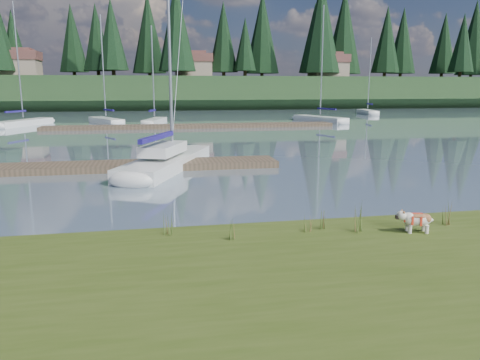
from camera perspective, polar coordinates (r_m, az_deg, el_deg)
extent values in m
plane|color=slate|center=(42.61, -8.54, 6.28)|extent=(200.00, 200.00, 0.00)
cube|color=#3C4C18|center=(7.51, 4.04, -16.45)|extent=(60.00, 9.00, 0.35)
cube|color=#1C3319|center=(85.44, -9.87, 10.40)|extent=(200.00, 20.00, 5.00)
cylinder|color=silver|center=(11.50, 20.00, -5.66)|extent=(0.09, 0.09, 0.19)
cylinder|color=silver|center=(11.67, 19.70, -5.39)|extent=(0.09, 0.09, 0.19)
cylinder|color=silver|center=(11.63, 21.81, -5.60)|extent=(0.09, 0.09, 0.19)
cylinder|color=silver|center=(11.80, 21.48, -5.33)|extent=(0.09, 0.09, 0.19)
ellipsoid|color=silver|center=(11.60, 20.87, -4.53)|extent=(0.69, 0.44, 0.30)
ellipsoid|color=#975F38|center=(11.57, 20.90, -4.07)|extent=(0.50, 0.38, 0.11)
ellipsoid|color=silver|center=(11.45, 19.08, -4.11)|extent=(0.27, 0.27, 0.22)
cube|color=black|center=(11.43, 18.60, -4.31)|extent=(0.09, 0.12, 0.09)
cube|color=silver|center=(21.56, -8.84, 1.99)|extent=(4.70, 8.13, 0.70)
ellipsoid|color=silver|center=(25.32, -5.77, 3.45)|extent=(2.44, 2.69, 0.70)
cylinder|color=silver|center=(22.20, -8.72, 19.53)|extent=(0.14, 0.14, 12.16)
cube|color=navy|center=(20.28, -10.10, 5.16)|extent=(1.55, 3.46, 0.20)
cube|color=silver|center=(21.03, -9.33, 3.75)|extent=(2.28, 3.19, 0.45)
cube|color=#4C3D2C|center=(21.82, -16.66, 1.57)|extent=(16.00, 2.00, 0.30)
cube|color=#4C3D2C|center=(42.72, -5.85, 6.56)|extent=(26.00, 2.20, 0.30)
cube|color=silver|center=(49.13, -24.87, 6.27)|extent=(4.26, 6.92, 0.70)
ellipsoid|color=silver|center=(51.87, -22.53, 6.67)|extent=(2.14, 2.33, 0.70)
cylinder|color=silver|center=(49.06, -25.45, 13.01)|extent=(0.12, 0.12, 10.43)
cube|color=navy|center=(48.32, -25.67, 7.54)|extent=(1.31, 2.58, 0.20)
cube|color=silver|center=(49.02, -16.01, 6.87)|extent=(3.95, 6.18, 0.70)
ellipsoid|color=silver|center=(51.92, -17.23, 7.03)|extent=(1.95, 2.10, 0.70)
cylinder|color=silver|center=(48.94, -16.36, 13.19)|extent=(0.12, 0.12, 9.66)
cube|color=navy|center=(48.17, -15.72, 8.22)|extent=(1.25, 2.30, 0.20)
cube|color=silver|center=(46.98, -10.36, 6.95)|extent=(2.59, 5.55, 0.70)
ellipsoid|color=silver|center=(49.60, -9.58, 7.20)|extent=(1.52, 1.73, 0.70)
cylinder|color=silver|center=(46.87, -10.57, 12.86)|extent=(0.12, 0.12, 8.52)
cube|color=navy|center=(46.19, -10.64, 8.33)|extent=(0.75, 2.13, 0.20)
cube|color=silver|center=(50.36, 9.73, 7.25)|extent=(3.93, 7.20, 0.70)
ellipsoid|color=silver|center=(53.09, 7.23, 7.53)|extent=(2.11, 2.34, 0.70)
cylinder|color=silver|center=(50.31, 9.96, 14.12)|extent=(0.12, 0.12, 10.91)
cube|color=navy|center=(49.56, 10.51, 8.53)|extent=(1.15, 2.71, 0.20)
cube|color=silver|center=(65.60, 15.28, 7.93)|extent=(2.44, 6.25, 0.70)
ellipsoid|color=silver|center=(68.54, 14.58, 8.10)|extent=(1.60, 1.87, 0.70)
cylinder|color=silver|center=(65.53, 15.51, 12.41)|extent=(0.12, 0.12, 9.10)
cube|color=navy|center=(64.75, 15.53, 8.93)|extent=(0.62, 2.42, 0.20)
cone|color=#475B23|center=(10.37, -1.27, -6.00)|extent=(0.03, 0.03, 0.46)
cone|color=brown|center=(10.34, -0.60, -6.32)|extent=(0.03, 0.03, 0.37)
cone|color=#475B23|center=(10.41, -0.97, -5.81)|extent=(0.03, 0.03, 0.51)
cone|color=brown|center=(10.39, -0.47, -6.37)|extent=(0.03, 0.03, 0.32)
cone|color=#475B23|center=(10.31, -1.08, -6.25)|extent=(0.03, 0.03, 0.42)
cone|color=#475B23|center=(11.04, 7.88, -5.25)|extent=(0.03, 0.03, 0.38)
cone|color=brown|center=(11.02, 8.53, -5.50)|extent=(0.03, 0.03, 0.31)
cone|color=#475B23|center=(11.08, 8.12, -5.09)|extent=(0.03, 0.03, 0.42)
cone|color=brown|center=(11.07, 8.61, -5.52)|extent=(0.03, 0.03, 0.27)
cone|color=#475B23|center=(10.98, 8.11, -5.45)|extent=(0.03, 0.03, 0.34)
cone|color=#475B23|center=(11.17, 13.81, -4.52)|extent=(0.03, 0.03, 0.67)
cone|color=brown|center=(11.17, 14.46, -4.90)|extent=(0.03, 0.03, 0.53)
cone|color=#475B23|center=(11.21, 14.03, -4.29)|extent=(0.03, 0.03, 0.73)
cone|color=brown|center=(11.23, 14.50, -5.00)|extent=(0.03, 0.03, 0.47)
cone|color=#475B23|center=(11.12, 14.07, -4.78)|extent=(0.03, 0.03, 0.60)
cone|color=#475B23|center=(10.80, -9.06, -5.36)|extent=(0.03, 0.03, 0.49)
cone|color=brown|center=(10.75, -8.45, -5.69)|extent=(0.03, 0.03, 0.39)
cone|color=#475B23|center=(10.82, -8.75, -5.18)|extent=(0.03, 0.03, 0.54)
cone|color=brown|center=(10.79, -8.30, -5.75)|extent=(0.03, 0.03, 0.34)
cone|color=#475B23|center=(10.73, -8.94, -5.60)|extent=(0.03, 0.03, 0.44)
cone|color=#475B23|center=(11.28, 9.96, -4.85)|extent=(0.03, 0.03, 0.42)
cone|color=brown|center=(11.26, 10.61, -5.11)|extent=(0.03, 0.03, 0.34)
cone|color=#475B23|center=(11.32, 10.20, -4.68)|extent=(0.03, 0.03, 0.47)
cone|color=brown|center=(11.32, 10.67, -5.15)|extent=(0.03, 0.03, 0.30)
cone|color=#475B23|center=(11.22, 10.20, -5.06)|extent=(0.03, 0.03, 0.38)
cone|color=#475B23|center=(12.46, 23.64, -3.71)|extent=(0.03, 0.03, 0.58)
cone|color=brown|center=(12.49, 24.22, -4.01)|extent=(0.03, 0.03, 0.47)
cone|color=#475B23|center=(12.51, 23.80, -3.53)|extent=(0.03, 0.03, 0.64)
cone|color=brown|center=(12.54, 24.22, -4.08)|extent=(0.03, 0.03, 0.41)
cone|color=#475B23|center=(12.42, 23.91, -3.93)|extent=(0.03, 0.03, 0.52)
cube|color=#33281C|center=(11.53, -1.62, -6.87)|extent=(60.00, 0.50, 0.14)
cylinder|color=#382619|center=(84.84, -16.86, 12.38)|extent=(0.60, 0.60, 1.80)
cone|color=black|center=(85.20, -17.10, 16.31)|extent=(4.84, 4.84, 11.00)
cylinder|color=#382619|center=(78.59, -7.61, 12.87)|extent=(0.60, 0.60, 1.80)
cone|color=black|center=(79.12, -7.75, 18.09)|extent=(6.16, 6.16, 14.00)
cylinder|color=#382619|center=(84.13, 0.62, 12.86)|extent=(0.60, 0.60, 1.80)
cone|color=black|center=(84.40, 0.63, 16.22)|extent=(3.96, 3.96, 9.00)
cylinder|color=#382619|center=(85.77, 9.65, 12.68)|extent=(0.60, 0.60, 1.80)
cone|color=black|center=(86.36, 9.84, 18.06)|extent=(7.04, 7.04, 16.00)
cylinder|color=#382619|center=(94.21, 17.19, 12.21)|extent=(0.60, 0.60, 1.80)
cone|color=black|center=(94.57, 17.42, 16.02)|extent=(5.28, 5.28, 12.00)
cylinder|color=#382619|center=(97.63, 25.21, 11.60)|extent=(0.60, 0.60, 1.80)
cone|color=black|center=(97.92, 25.50, 14.88)|extent=(4.62, 4.62, 10.50)
cube|color=gray|center=(84.91, -25.28, 12.13)|extent=(6.00, 5.00, 2.80)
cube|color=brown|center=(85.00, -25.40, 13.54)|extent=(6.30, 5.30, 1.40)
cube|color=brown|center=(85.05, -25.45, 14.08)|extent=(4.20, 3.60, 0.70)
cube|color=gray|center=(83.82, -5.72, 13.16)|extent=(6.00, 5.00, 2.80)
cube|color=brown|center=(83.91, -5.75, 14.59)|extent=(6.30, 5.30, 1.40)
cube|color=brown|center=(83.96, -5.76, 15.13)|extent=(4.20, 3.60, 0.70)
cube|color=gray|center=(87.43, 10.69, 12.94)|extent=(6.00, 5.00, 2.80)
cube|color=brown|center=(87.52, 10.74, 14.32)|extent=(6.30, 5.30, 1.40)
cube|color=brown|center=(87.56, 10.76, 14.84)|extent=(4.20, 3.60, 0.70)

